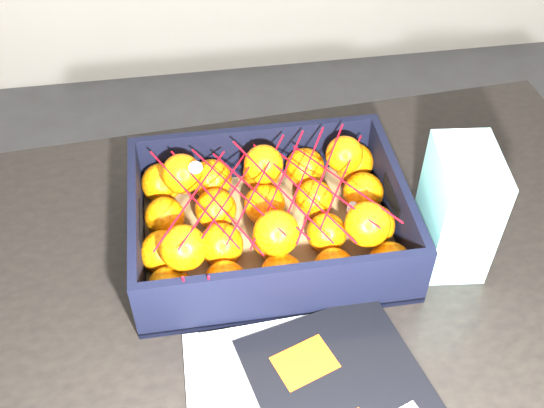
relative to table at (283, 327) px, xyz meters
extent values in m
cube|color=black|center=(0.00, 0.00, 0.08)|extent=(1.25, 0.88, 0.04)
cylinder|color=black|center=(-0.55, 0.35, -0.30)|extent=(0.06, 0.06, 0.71)
cylinder|color=black|center=(0.55, 0.35, -0.30)|extent=(0.06, 0.06, 0.71)
cube|color=black|center=(0.05, -0.20, 0.11)|extent=(0.27, 0.32, 0.01)
cube|color=#F2450C|center=(0.01, -0.14, 0.12)|extent=(0.09, 0.08, 0.00)
cube|color=olive|center=(-0.01, 0.09, 0.10)|extent=(0.40, 0.30, 0.01)
cube|color=black|center=(-0.01, 0.24, 0.15)|extent=(0.40, 0.01, 0.11)
cube|color=black|center=(-0.01, -0.05, 0.15)|extent=(0.40, 0.01, 0.11)
cube|color=black|center=(-0.20, 0.09, 0.15)|extent=(0.01, 0.28, 0.11)
cube|color=black|center=(0.19, 0.09, 0.15)|extent=(0.01, 0.28, 0.11)
sphere|color=#D86504|center=(-0.16, -0.01, 0.14)|extent=(0.06, 0.06, 0.06)
sphere|color=#D86504|center=(-0.17, 0.06, 0.14)|extent=(0.06, 0.06, 0.06)
sphere|color=#D86504|center=(-0.16, 0.13, 0.14)|extent=(0.06, 0.06, 0.06)
sphere|color=#D86504|center=(-0.16, 0.20, 0.14)|extent=(0.06, 0.06, 0.06)
sphere|color=#D86504|center=(-0.08, -0.01, 0.14)|extent=(0.06, 0.06, 0.06)
sphere|color=#D86504|center=(-0.08, 0.06, 0.14)|extent=(0.06, 0.06, 0.06)
sphere|color=#D86504|center=(-0.08, 0.13, 0.14)|extent=(0.06, 0.06, 0.06)
sphere|color=#D86504|center=(-0.08, 0.20, 0.14)|extent=(0.07, 0.07, 0.07)
sphere|color=#D86504|center=(0.00, -0.01, 0.14)|extent=(0.06, 0.06, 0.06)
sphere|color=#D86504|center=(-0.01, 0.06, 0.14)|extent=(0.06, 0.06, 0.06)
sphere|color=#D86504|center=(-0.01, 0.13, 0.14)|extent=(0.06, 0.06, 0.06)
sphere|color=#D86504|center=(0.00, 0.20, 0.14)|extent=(0.06, 0.06, 0.06)
sphere|color=#D86504|center=(0.07, -0.01, 0.14)|extent=(0.06, 0.06, 0.06)
sphere|color=#D86504|center=(0.07, 0.06, 0.14)|extent=(0.06, 0.06, 0.06)
sphere|color=#D86504|center=(0.07, 0.13, 0.14)|extent=(0.06, 0.06, 0.06)
sphere|color=#D86504|center=(0.07, 0.20, 0.14)|extent=(0.06, 0.06, 0.06)
sphere|color=#D86504|center=(0.15, -0.01, 0.14)|extent=(0.06, 0.06, 0.06)
sphere|color=#D86504|center=(0.15, 0.06, 0.14)|extent=(0.06, 0.06, 0.06)
sphere|color=#D86504|center=(0.15, 0.13, 0.14)|extent=(0.06, 0.06, 0.06)
sphere|color=#D86504|center=(0.15, 0.20, 0.14)|extent=(0.07, 0.07, 0.07)
sphere|color=#D86504|center=(-0.13, 0.02, 0.19)|extent=(0.06, 0.06, 0.06)
sphere|color=#D86504|center=(-0.13, 0.17, 0.19)|extent=(0.06, 0.06, 0.06)
sphere|color=#D86504|center=(-0.01, 0.03, 0.19)|extent=(0.06, 0.06, 0.06)
sphere|color=#D86504|center=(0.00, 0.17, 0.19)|extent=(0.06, 0.06, 0.06)
sphere|color=#D86504|center=(0.12, 0.02, 0.19)|extent=(0.06, 0.06, 0.06)
sphere|color=#D86504|center=(0.12, 0.17, 0.19)|extent=(0.06, 0.06, 0.06)
cylinder|color=red|center=(-0.12, 0.10, 0.21)|extent=(0.11, 0.21, 0.01)
cylinder|color=red|center=(-0.08, 0.09, 0.21)|extent=(0.11, 0.21, 0.02)
cylinder|color=red|center=(-0.05, 0.10, 0.21)|extent=(0.11, 0.21, 0.02)
cylinder|color=red|center=(-0.02, 0.09, 0.20)|extent=(0.11, 0.21, 0.02)
cylinder|color=red|center=(0.01, 0.09, 0.21)|extent=(0.11, 0.21, 0.02)
cylinder|color=red|center=(0.04, 0.09, 0.21)|extent=(0.11, 0.21, 0.02)
cylinder|color=red|center=(0.07, 0.09, 0.21)|extent=(0.11, 0.21, 0.03)
cylinder|color=red|center=(0.10, 0.09, 0.21)|extent=(0.11, 0.21, 0.03)
cylinder|color=red|center=(-0.12, 0.09, 0.21)|extent=(0.11, 0.21, 0.02)
cylinder|color=red|center=(-0.08, 0.09, 0.21)|extent=(0.11, 0.21, 0.03)
cylinder|color=red|center=(-0.05, 0.10, 0.21)|extent=(0.11, 0.21, 0.03)
cylinder|color=red|center=(-0.02, 0.10, 0.21)|extent=(0.11, 0.21, 0.01)
cylinder|color=red|center=(0.01, 0.10, 0.20)|extent=(0.11, 0.21, 0.03)
cylinder|color=red|center=(0.04, 0.10, 0.21)|extent=(0.11, 0.21, 0.03)
cylinder|color=red|center=(0.07, 0.10, 0.21)|extent=(0.11, 0.21, 0.03)
cylinder|color=red|center=(0.10, 0.10, 0.21)|extent=(0.11, 0.21, 0.03)
cylinder|color=red|center=(-0.14, -0.04, 0.18)|extent=(0.00, 0.03, 0.09)
cylinder|color=red|center=(-0.11, -0.04, 0.18)|extent=(0.01, 0.04, 0.08)
cube|color=white|center=(0.26, 0.03, 0.19)|extent=(0.10, 0.13, 0.19)
camera|label=1|loc=(-0.10, -0.56, 0.85)|focal=42.88mm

